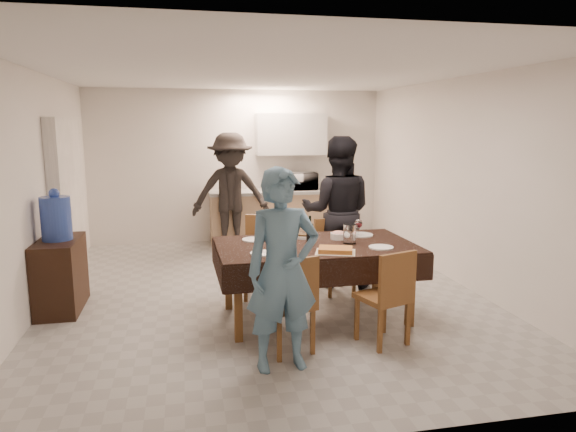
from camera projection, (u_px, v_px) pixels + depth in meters
name	position (u px, v px, depth m)	size (l,w,h in m)	color
floor	(266.00, 293.00, 6.20)	(5.00, 6.00, 0.02)	#A8A8A3
ceiling	(264.00, 71.00, 5.74)	(5.00, 6.00, 0.02)	white
wall_back	(238.00, 166.00, 8.86)	(5.00, 0.02, 2.60)	white
wall_front	(343.00, 245.00, 3.08)	(5.00, 0.02, 2.60)	white
wall_left	(34.00, 192.00, 5.48)	(0.02, 6.00, 2.60)	white
wall_right	(461.00, 182.00, 6.46)	(0.02, 6.00, 2.60)	white
stub_partition	(68.00, 199.00, 6.70)	(0.15, 1.40, 2.10)	white
kitchen_base_cabinet	(275.00, 218.00, 8.83)	(2.20, 0.60, 0.86)	tan
kitchen_worktop	(275.00, 192.00, 8.75)	(2.24, 0.64, 0.05)	#A3A39F
upper_cabinet	(291.00, 134.00, 8.77)	(1.20, 0.34, 0.70)	silver
dining_table	(316.00, 247.00, 5.31)	(2.05, 1.22, 0.79)	black
chair_near_left	(289.00, 295.00, 4.45)	(0.51, 0.51, 0.49)	brown
chair_near_right	(387.00, 288.00, 4.63)	(0.52, 0.53, 0.49)	brown
chair_far_left	(263.00, 251.00, 5.89)	(0.53, 0.53, 0.52)	brown
chair_far_right	(338.00, 250.00, 6.08)	(0.48, 0.48, 0.48)	brown
console	(61.00, 275.00, 5.60)	(0.43, 0.85, 0.79)	black
water_jug	(56.00, 218.00, 5.49)	(0.31, 0.31, 0.47)	#3757BE
wine_bottle	(310.00, 229.00, 5.32)	(0.07, 0.07, 0.29)	black
water_pitcher	(350.00, 234.00, 5.31)	(0.13, 0.13, 0.20)	white
savoury_tart	(336.00, 250.00, 4.96)	(0.38, 0.28, 0.05)	#D58A3E
salad_bowl	(338.00, 236.00, 5.53)	(0.17, 0.17, 0.07)	white
mushroom_dish	(305.00, 237.00, 5.56)	(0.19, 0.19, 0.03)	white
wine_glass_a	(267.00, 242.00, 4.94)	(0.09, 0.09, 0.20)	white
wine_glass_b	(358.00, 228.00, 5.64)	(0.09, 0.09, 0.20)	white
wine_glass_c	(291.00, 231.00, 5.54)	(0.08, 0.08, 0.17)	white
plate_near_left	(263.00, 253.00, 4.90)	(0.24, 0.24, 0.01)	white
plate_near_right	(381.00, 247.00, 5.13)	(0.25, 0.25, 0.01)	white
plate_far_left	(254.00, 240.00, 5.48)	(0.26, 0.26, 0.01)	white
plate_far_right	(361.00, 235.00, 5.71)	(0.27, 0.27, 0.02)	white
microwave	(301.00, 181.00, 8.80)	(0.53, 0.36, 0.29)	silver
person_near	(283.00, 270.00, 4.18)	(0.61, 0.40, 1.68)	slate
person_far	(337.00, 212.00, 6.40)	(0.91, 0.71, 1.88)	black
person_kitchen	(231.00, 193.00, 8.14)	(1.22, 0.70, 1.89)	black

